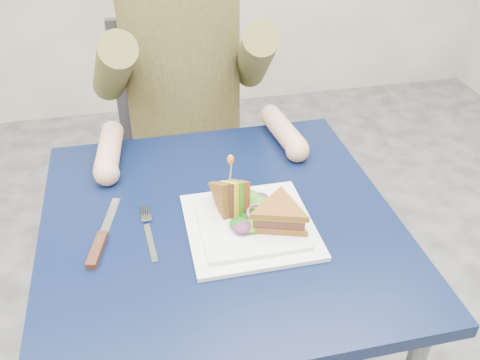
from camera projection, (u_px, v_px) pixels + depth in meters
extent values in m
cube|color=black|center=(220.00, 223.00, 1.09)|extent=(0.75, 0.75, 0.03)
cylinder|color=#595B5E|center=(97.00, 265.00, 1.50)|extent=(0.04, 0.04, 0.70)
cylinder|color=#595B5E|center=(303.00, 234.00, 1.62)|extent=(0.04, 0.04, 0.70)
cube|color=#47474C|center=(189.00, 173.00, 1.72)|extent=(0.42, 0.40, 0.04)
cube|color=#47474C|center=(178.00, 83.00, 1.72)|extent=(0.42, 0.03, 0.46)
cylinder|color=#47474C|center=(147.00, 265.00, 1.69)|extent=(0.02, 0.02, 0.43)
cylinder|color=#47474C|center=(252.00, 249.00, 1.75)|extent=(0.02, 0.02, 0.43)
cylinder|color=#47474C|center=(141.00, 204.00, 1.96)|extent=(0.02, 0.02, 0.43)
cylinder|color=#47474C|center=(232.00, 192.00, 2.03)|extent=(0.02, 0.02, 0.43)
cylinder|color=#4D4623|center=(182.00, 57.00, 1.47)|extent=(0.34, 0.34, 0.52)
cylinder|color=brown|center=(113.00, 70.00, 1.35)|extent=(0.15, 0.39, 0.31)
cylinder|color=tan|center=(109.00, 150.00, 1.26)|extent=(0.08, 0.20, 0.06)
sphere|color=tan|center=(107.00, 173.00, 1.18)|extent=(0.06, 0.06, 0.06)
cylinder|color=brown|center=(255.00, 58.00, 1.42)|extent=(0.15, 0.39, 0.31)
cylinder|color=tan|center=(283.00, 131.00, 1.34)|extent=(0.08, 0.20, 0.06)
sphere|color=tan|center=(297.00, 151.00, 1.26)|extent=(0.06, 0.06, 0.06)
cube|color=white|center=(250.00, 226.00, 1.06)|extent=(0.26, 0.26, 0.01)
cube|color=white|center=(250.00, 223.00, 1.05)|extent=(0.21, 0.21, 0.01)
cube|color=silver|center=(151.00, 243.00, 1.02)|extent=(0.02, 0.12, 0.00)
cube|color=silver|center=(146.00, 218.00, 1.08)|extent=(0.02, 0.02, 0.00)
cube|color=silver|center=(142.00, 211.00, 1.10)|extent=(0.00, 0.03, 0.00)
cube|color=silver|center=(144.00, 211.00, 1.10)|extent=(0.00, 0.03, 0.00)
cube|color=silver|center=(146.00, 210.00, 1.10)|extent=(0.00, 0.03, 0.00)
cube|color=silver|center=(149.00, 210.00, 1.10)|extent=(0.00, 0.03, 0.00)
cube|color=silver|center=(110.00, 218.00, 1.08)|extent=(0.05, 0.14, 0.00)
cube|color=black|center=(97.00, 250.00, 1.00)|extent=(0.04, 0.10, 0.01)
cylinder|color=silver|center=(100.00, 239.00, 1.01)|extent=(0.01, 0.01, 0.00)
cylinder|color=silver|center=(93.00, 256.00, 0.97)|extent=(0.01, 0.01, 0.00)
cylinder|color=tan|center=(231.00, 171.00, 1.02)|extent=(0.01, 0.01, 0.06)
ellipsoid|color=orange|center=(231.00, 160.00, 1.01)|extent=(0.01, 0.01, 0.02)
torus|color=#9E4C7A|center=(257.00, 213.00, 1.05)|extent=(0.04, 0.04, 0.02)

